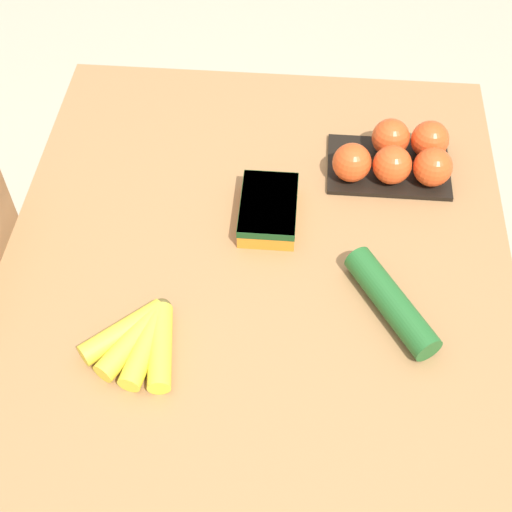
# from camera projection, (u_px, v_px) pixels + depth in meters

# --- Properties ---
(ground_plane) EXTENTS (12.00, 12.00, 0.00)m
(ground_plane) POSITION_uv_depth(u_px,v_px,m) (256.00, 436.00, 1.91)
(ground_plane) COLOR #B7A88E
(dining_table) EXTENTS (1.16, 0.96, 0.75)m
(dining_table) POSITION_uv_depth(u_px,v_px,m) (256.00, 298.00, 1.41)
(dining_table) COLOR #9E7044
(dining_table) RESTS_ON ground_plane
(banana_bunch) EXTENTS (0.18, 0.17, 0.04)m
(banana_bunch) POSITION_uv_depth(u_px,v_px,m) (141.00, 340.00, 1.21)
(banana_bunch) COLOR brown
(banana_bunch) RESTS_ON dining_table
(tomato_pack) EXTENTS (0.17, 0.25, 0.09)m
(tomato_pack) POSITION_uv_depth(u_px,v_px,m) (398.00, 156.00, 1.45)
(tomato_pack) COLOR black
(tomato_pack) RESTS_ON dining_table
(carrot_bag) EXTENTS (0.17, 0.11, 0.05)m
(carrot_bag) POSITION_uv_depth(u_px,v_px,m) (268.00, 208.00, 1.38)
(carrot_bag) COLOR orange
(carrot_bag) RESTS_ON dining_table
(cucumber_near) EXTENTS (0.22, 0.16, 0.05)m
(cucumber_near) POSITION_uv_depth(u_px,v_px,m) (391.00, 302.00, 1.25)
(cucumber_near) COLOR #236028
(cucumber_near) RESTS_ON dining_table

